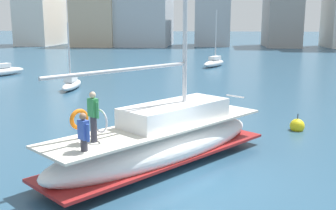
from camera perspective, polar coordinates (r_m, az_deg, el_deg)
name	(u,v)px	position (r m, az deg, el deg)	size (l,w,h in m)	color
ground_plane	(199,180)	(13.51, 4.39, -10.51)	(400.00, 400.00, 0.00)	#284C66
main_sailboat	(163,140)	(14.59, -0.71, -4.94)	(7.84, 9.02, 14.43)	white
moored_sloop_near	(3,70)	(41.72, -22.38, 4.58)	(2.92, 4.80, 7.28)	silver
moored_sloop_far	(214,62)	(46.65, 6.55, 6.04)	(2.98, 4.89, 6.37)	silver
moored_catamaran	(72,84)	(31.69, -13.50, 2.97)	(1.23, 4.08, 5.03)	white
mooring_buoy	(297,126)	(20.23, 17.83, -2.84)	(0.69, 0.69, 0.95)	yellow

